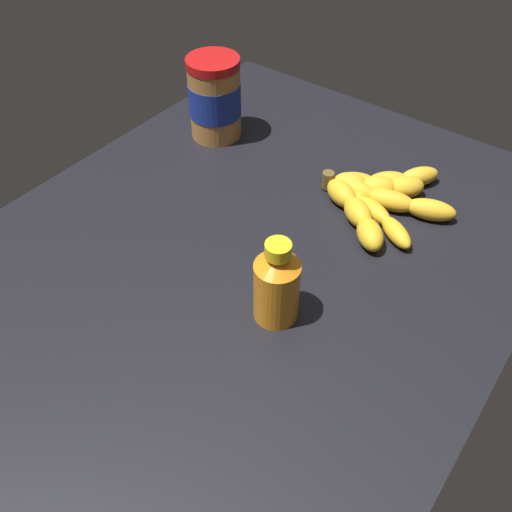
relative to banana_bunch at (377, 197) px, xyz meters
The scene contains 4 objects.
ground_plane 23.86cm from the banana_bunch, 153.94° to the left, with size 99.61×76.27×3.28cm, color black.
banana_bunch is the anchor object (origin of this frame).
peanut_butter_jar 34.96cm from the banana_bunch, 88.73° to the left, with size 9.59×9.59×15.08cm.
honey_bottle 28.57cm from the banana_bunch, behind, with size 6.04×6.04×12.94cm.
Camera 1 is at (-46.06, -36.55, 57.99)cm, focal length 38.54 mm.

